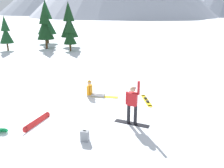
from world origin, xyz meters
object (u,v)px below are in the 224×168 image
(loose_snowboard_far_spare, at_px, (146,100))
(pine_tree_twin, at_px, (45,25))
(pine_tree_leaning, at_px, (46,20))
(pine_tree_slender, at_px, (6,32))
(snowboarder_foreground, at_px, (132,104))
(pine_tree_broad, at_px, (69,22))
(loose_snowboard_near_left, at_px, (37,121))
(pine_tree_tall, at_px, (70,33))
(backpack_grey, at_px, (85,136))
(snowboarder_midground, at_px, (93,91))

(loose_snowboard_far_spare, distance_m, pine_tree_twin, 21.45)
(pine_tree_leaning, height_order, pine_tree_slender, pine_tree_leaning)
(snowboarder_foreground, xyz_separation_m, pine_tree_leaning, (-16.22, 23.27, 2.48))
(pine_tree_broad, height_order, pine_tree_leaning, pine_tree_leaning)
(snowboarder_foreground, relative_size, loose_snowboard_near_left, 1.11)
(pine_tree_leaning, relative_size, pine_tree_slender, 1.49)
(snowboarder_foreground, xyz_separation_m, pine_tree_slender, (-17.95, 16.02, 1.35))
(pine_tree_broad, bearing_deg, pine_tree_tall, -66.86)
(backpack_grey, distance_m, pine_tree_broad, 25.04)
(pine_tree_broad, bearing_deg, loose_snowboard_near_left, -71.20)
(pine_tree_broad, bearing_deg, loose_snowboard_far_spare, -56.23)
(loose_snowboard_far_spare, bearing_deg, pine_tree_leaning, 129.28)
(loose_snowboard_near_left, xyz_separation_m, backpack_grey, (2.56, -0.86, 0.09))
(pine_tree_twin, bearing_deg, pine_tree_leaning, 115.74)
(pine_tree_broad, distance_m, pine_tree_tall, 4.00)
(loose_snowboard_far_spare, xyz_separation_m, pine_tree_tall, (-10.53, 14.48, 2.16))
(pine_tree_broad, xyz_separation_m, pine_tree_slender, (-6.33, -4.90, -0.96))
(loose_snowboard_near_left, distance_m, pine_tree_tall, 19.39)
(snowboarder_foreground, height_order, pine_tree_slender, pine_tree_slender)
(loose_snowboard_near_left, xyz_separation_m, pine_tree_slender, (-13.79, 16.98, 2.19))
(pine_tree_twin, distance_m, pine_tree_leaning, 5.26)
(loose_snowboard_far_spare, relative_size, pine_tree_leaning, 0.29)
(pine_tree_broad, bearing_deg, snowboarder_midground, -63.78)
(loose_snowboard_far_spare, bearing_deg, loose_snowboard_near_left, -139.91)
(loose_snowboard_near_left, distance_m, pine_tree_leaning, 27.27)
(loose_snowboard_near_left, distance_m, loose_snowboard_far_spare, 6.01)
(pine_tree_twin, height_order, pine_tree_tall, pine_tree_twin)
(snowboarder_midground, xyz_separation_m, pine_tree_tall, (-7.34, 14.43, 1.84))
(pine_tree_twin, relative_size, pine_tree_leaning, 0.88)
(loose_snowboard_near_left, xyz_separation_m, pine_tree_tall, (-5.94, 18.34, 2.06))
(snowboarder_foreground, distance_m, pine_tree_leaning, 28.48)
(loose_snowboard_near_left, relative_size, loose_snowboard_far_spare, 0.98)
(snowboarder_foreground, xyz_separation_m, pine_tree_tall, (-10.10, 17.38, 1.22))
(snowboarder_foreground, distance_m, pine_tree_twin, 23.29)
(loose_snowboard_near_left, bearing_deg, pine_tree_twin, 116.63)
(snowboarder_foreground, distance_m, pine_tree_broad, 24.04)
(loose_snowboard_near_left, bearing_deg, pine_tree_leaning, 116.46)
(loose_snowboard_near_left, distance_m, pine_tree_broad, 23.33)
(pine_tree_slender, bearing_deg, pine_tree_leaning, 76.60)
(snowboarder_midground, xyz_separation_m, pine_tree_twin, (-11.18, 15.60, 2.69))
(pine_tree_leaning, bearing_deg, pine_tree_broad, -26.99)
(snowboarder_midground, bearing_deg, loose_snowboard_far_spare, -0.76)
(snowboarder_midground, distance_m, pine_tree_twin, 19.38)
(backpack_grey, height_order, pine_tree_broad, pine_tree_broad)
(snowboarder_foreground, xyz_separation_m, backpack_grey, (-1.60, -1.82, -0.75))
(snowboarder_foreground, height_order, loose_snowboard_far_spare, snowboarder_foreground)
(snowboarder_midground, height_order, pine_tree_tall, pine_tree_tall)
(pine_tree_broad, bearing_deg, backpack_grey, -66.23)
(pine_tree_slender, bearing_deg, pine_tree_twin, 32.21)
(snowboarder_foreground, bearing_deg, pine_tree_twin, 126.93)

